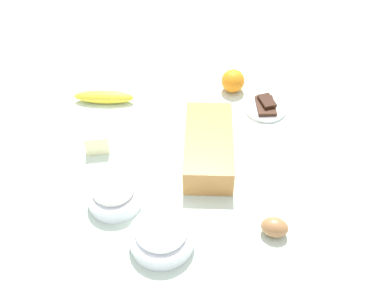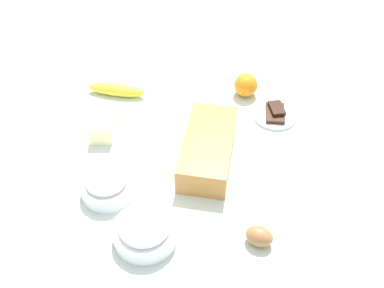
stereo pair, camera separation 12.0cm
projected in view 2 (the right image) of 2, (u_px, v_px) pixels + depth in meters
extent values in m
cube|color=silver|center=(192.00, 156.00, 1.24)|extent=(2.40, 2.40, 0.02)
cube|color=#B77A3D|center=(208.00, 148.00, 1.19)|extent=(0.29, 0.15, 0.08)
cube|color=black|center=(208.00, 147.00, 1.19)|extent=(0.28, 0.14, 0.07)
cylinder|color=white|center=(108.00, 188.00, 1.11)|extent=(0.14, 0.14, 0.04)
torus|color=white|center=(107.00, 183.00, 1.10)|extent=(0.14, 0.14, 0.01)
ellipsoid|color=white|center=(106.00, 180.00, 1.09)|extent=(0.10, 0.10, 0.04)
cylinder|color=white|center=(145.00, 233.00, 1.02)|extent=(0.15, 0.15, 0.04)
torus|color=white|center=(145.00, 229.00, 1.01)|extent=(0.15, 0.15, 0.01)
ellipsoid|color=white|center=(144.00, 225.00, 1.00)|extent=(0.12, 0.12, 0.04)
ellipsoid|color=yellow|center=(117.00, 90.00, 1.40)|extent=(0.06, 0.19, 0.04)
sphere|color=orange|center=(246.00, 85.00, 1.39)|extent=(0.08, 0.08, 0.08)
cube|color=#F4EDB2|center=(102.00, 127.00, 1.26)|extent=(0.09, 0.07, 0.06)
ellipsoid|color=#9F6B40|center=(259.00, 236.00, 1.01)|extent=(0.07, 0.08, 0.05)
cylinder|color=white|center=(275.00, 116.00, 1.34)|extent=(0.13, 0.13, 0.01)
cube|color=#381E11|center=(275.00, 113.00, 1.33)|extent=(0.09, 0.06, 0.01)
cube|color=black|center=(277.00, 108.00, 1.33)|extent=(0.07, 0.05, 0.01)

